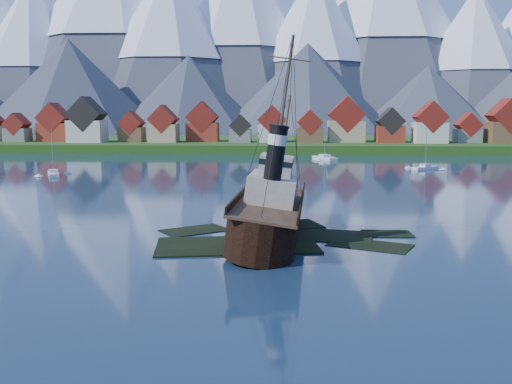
{
  "coord_description": "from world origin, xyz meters",
  "views": [
    {
      "loc": [
        2.09,
        -64.3,
        15.19
      ],
      "look_at": [
        -1.24,
        6.0,
        5.0
      ],
      "focal_mm": 40.0,
      "sensor_mm": 36.0,
      "label": 1
    }
  ],
  "objects_px": {
    "sailboat_c": "(53,174)",
    "sailboat_e": "(325,159)",
    "tugboat_wreck": "(267,210)",
    "sailboat_d": "(425,168)"
  },
  "relations": [
    {
      "from": "sailboat_c",
      "to": "sailboat_e",
      "type": "bearing_deg",
      "value": 9.6
    },
    {
      "from": "tugboat_wreck",
      "to": "sailboat_d",
      "type": "bearing_deg",
      "value": 67.64
    },
    {
      "from": "tugboat_wreck",
      "to": "sailboat_c",
      "type": "distance_m",
      "value": 80.47
    },
    {
      "from": "tugboat_wreck",
      "to": "sailboat_e",
      "type": "xyz_separation_m",
      "value": [
        14.71,
        107.5,
        -2.82
      ]
    },
    {
      "from": "sailboat_c",
      "to": "sailboat_e",
      "type": "distance_m",
      "value": 80.76
    },
    {
      "from": "sailboat_e",
      "to": "sailboat_c",
      "type": "bearing_deg",
      "value": -170.28
    },
    {
      "from": "tugboat_wreck",
      "to": "sailboat_e",
      "type": "relative_size",
      "value": 2.38
    },
    {
      "from": "sailboat_c",
      "to": "sailboat_e",
      "type": "relative_size",
      "value": 0.85
    },
    {
      "from": "tugboat_wreck",
      "to": "sailboat_e",
      "type": "distance_m",
      "value": 108.54
    },
    {
      "from": "sailboat_c",
      "to": "sailboat_d",
      "type": "distance_m",
      "value": 92.01
    }
  ]
}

